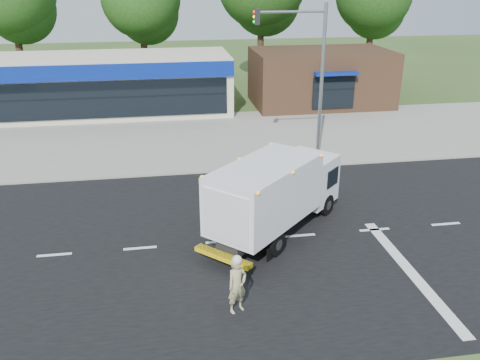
# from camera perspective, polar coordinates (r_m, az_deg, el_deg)

# --- Properties ---
(ground) EXTENTS (120.00, 120.00, 0.00)m
(ground) POSITION_cam_1_polar(r_m,az_deg,el_deg) (19.60, 6.73, -6.25)
(ground) COLOR #385123
(ground) RESTS_ON ground
(road_asphalt) EXTENTS (60.00, 14.00, 0.02)m
(road_asphalt) POSITION_cam_1_polar(r_m,az_deg,el_deg) (19.59, 6.73, -6.24)
(road_asphalt) COLOR black
(road_asphalt) RESTS_ON ground
(sidewalk) EXTENTS (60.00, 2.40, 0.12)m
(sidewalk) POSITION_cam_1_polar(r_m,az_deg,el_deg) (26.84, 2.10, 2.15)
(sidewalk) COLOR gray
(sidewalk) RESTS_ON ground
(parking_apron) EXTENTS (60.00, 9.00, 0.02)m
(parking_apron) POSITION_cam_1_polar(r_m,az_deg,el_deg) (32.27, 0.11, 5.59)
(parking_apron) COLOR gray
(parking_apron) RESTS_ON ground
(lane_markings) EXTENTS (55.20, 7.00, 0.01)m
(lane_markings) POSITION_cam_1_polar(r_m,az_deg,el_deg) (18.87, 11.82, -7.74)
(lane_markings) COLOR silver
(lane_markings) RESTS_ON road_asphalt
(ems_box_truck) EXTENTS (6.33, 6.36, 3.04)m
(ems_box_truck) POSITION_cam_1_polar(r_m,az_deg,el_deg) (18.98, 4.00, -1.23)
(ems_box_truck) COLOR black
(ems_box_truck) RESTS_ON ground
(emergency_worker) EXTENTS (0.77, 0.68, 1.88)m
(emergency_worker) POSITION_cam_1_polar(r_m,az_deg,el_deg) (15.05, -0.32, -11.63)
(emergency_worker) COLOR tan
(emergency_worker) RESTS_ON ground
(retail_strip_mall) EXTENTS (18.00, 6.20, 4.00)m
(retail_strip_mall) POSITION_cam_1_polar(r_m,az_deg,el_deg) (37.37, -15.40, 10.30)
(retail_strip_mall) COLOR beige
(retail_strip_mall) RESTS_ON ground
(brown_storefront) EXTENTS (10.00, 6.70, 4.00)m
(brown_storefront) POSITION_cam_1_polar(r_m,az_deg,el_deg) (39.08, 9.04, 11.30)
(brown_storefront) COLOR #382316
(brown_storefront) RESTS_ON ground
(traffic_signal_pole) EXTENTS (3.51, 0.25, 8.00)m
(traffic_signal_pole) POSITION_cam_1_polar(r_m,az_deg,el_deg) (25.57, 7.82, 12.24)
(traffic_signal_pole) COLOR gray
(traffic_signal_pole) RESTS_ON ground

